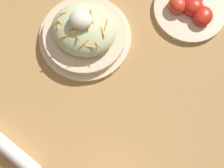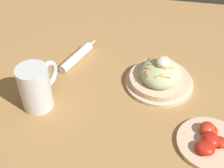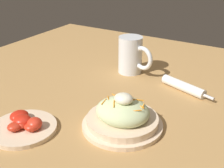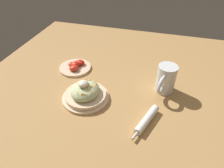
{
  "view_description": "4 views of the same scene",
  "coord_description": "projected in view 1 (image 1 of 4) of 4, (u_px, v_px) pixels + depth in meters",
  "views": [
    {
      "loc": [
        0.04,
        -0.16,
        0.68
      ],
      "look_at": [
        -0.01,
        0.0,
        0.07
      ],
      "focal_mm": 49.78,
      "sensor_mm": 36.0,
      "label": 1
    },
    {
      "loc": [
        0.63,
        0.09,
        0.65
      ],
      "look_at": [
        -0.02,
        -0.03,
        0.06
      ],
      "focal_mm": 48.55,
      "sensor_mm": 36.0,
      "label": 2
    },
    {
      "loc": [
        -0.44,
        0.7,
        0.45
      ],
      "look_at": [
        -0.02,
        0.01,
        0.06
      ],
      "focal_mm": 47.84,
      "sensor_mm": 36.0,
      "label": 3
    },
    {
      "loc": [
        -0.76,
        -0.2,
        0.64
      ],
      "look_at": [
        -0.05,
        -0.0,
        0.06
      ],
      "focal_mm": 32.33,
      "sensor_mm": 36.0,
      "label": 4
    }
  ],
  "objects": [
    {
      "name": "ground_plane",
      "position": [
        117.0,
        95.0,
        0.7
      ],
      "size": [
        1.43,
        1.43,
        0.0
      ],
      "primitive_type": "plane",
      "color": "#B2844C"
    },
    {
      "name": "napkin_roll",
      "position": [
        7.0,
        148.0,
        0.66
      ],
      "size": [
        0.19,
        0.09,
        0.03
      ],
      "color": "white",
      "rests_on": "ground_plane"
    },
    {
      "name": "tomato_plate",
      "position": [
        190.0,
        8.0,
        0.75
      ],
      "size": [
        0.18,
        0.18,
        0.04
      ],
      "color": "beige",
      "rests_on": "ground_plane"
    },
    {
      "name": "salad_plate",
      "position": [
        84.0,
        33.0,
        0.71
      ],
      "size": [
        0.22,
        0.22,
        0.1
      ],
      "color": "beige",
      "rests_on": "ground_plane"
    }
  ]
}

